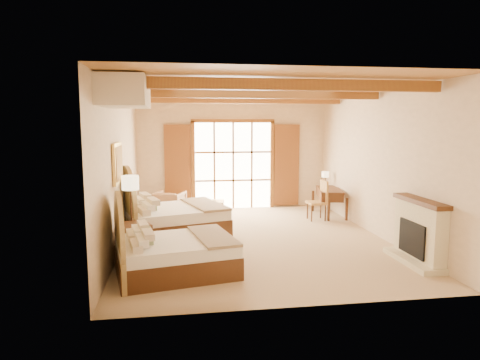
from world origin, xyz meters
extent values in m
plane|color=tan|center=(0.00, 0.00, 0.00)|extent=(7.00, 7.00, 0.00)
plane|color=beige|center=(0.00, 3.50, 1.60)|extent=(5.50, 0.00, 5.50)
plane|color=beige|center=(-2.75, 0.00, 1.60)|extent=(0.00, 7.00, 7.00)
plane|color=beige|center=(2.75, 0.00, 1.60)|extent=(0.00, 7.00, 7.00)
plane|color=#AB6F3A|center=(0.00, 0.00, 3.20)|extent=(7.00, 7.00, 0.00)
cube|color=white|center=(0.00, 3.46, 1.25)|extent=(2.20, 0.02, 2.50)
cube|color=brown|center=(-1.60, 3.43, 1.25)|extent=(0.75, 0.06, 2.40)
cube|color=brown|center=(1.60, 3.43, 1.25)|extent=(0.75, 0.06, 2.40)
cube|color=beige|center=(2.62, -2.00, 0.55)|extent=(0.25, 1.30, 1.10)
cube|color=black|center=(2.55, -2.00, 0.45)|extent=(0.18, 0.80, 0.60)
cube|color=beige|center=(2.53, -2.00, 0.05)|extent=(0.45, 1.40, 0.10)
cube|color=#4A2913|center=(2.61, -2.00, 1.12)|extent=(0.30, 1.40, 0.08)
cube|color=#E3BA54|center=(-2.71, -0.75, 1.75)|extent=(0.05, 0.95, 0.75)
cube|color=gold|center=(-2.68, -0.75, 1.75)|extent=(0.02, 0.82, 0.62)
cube|color=beige|center=(-2.40, -2.00, 2.95)|extent=(0.70, 1.40, 0.45)
cube|color=#4A2913|center=(-1.67, -1.91, 0.18)|extent=(2.13, 1.77, 0.37)
cube|color=white|center=(-1.67, -1.91, 0.47)|extent=(2.09, 1.73, 0.20)
cube|color=#8F7956|center=(-1.03, -1.91, 0.58)|extent=(0.84, 1.54, 0.05)
cube|color=gray|center=(-2.11, -1.91, 0.68)|extent=(0.18, 0.40, 0.22)
cube|color=#4A2913|center=(-1.71, 0.51, 0.21)|extent=(2.50, 2.16, 0.42)
cube|color=white|center=(-1.71, 0.51, 0.53)|extent=(2.45, 2.11, 0.23)
cube|color=#8F7956|center=(-0.99, 0.51, 0.65)|extent=(1.09, 1.76, 0.05)
cube|color=gray|center=(-2.20, 0.51, 0.77)|extent=(0.25, 0.45, 0.25)
cube|color=#4A2913|center=(-2.44, -1.03, 0.33)|extent=(0.71, 0.71, 0.66)
cylinder|color=#342215|center=(-2.50, -0.68, 0.01)|extent=(0.21, 0.21, 0.03)
cylinder|color=#342215|center=(-2.50, -0.68, 0.66)|extent=(0.04, 0.04, 1.28)
cylinder|color=#FFECB2|center=(-2.50, -0.68, 1.37)|extent=(0.32, 0.32, 0.27)
imported|color=#A2734D|center=(-1.83, 2.58, 0.34)|extent=(0.94, 0.95, 0.68)
cube|color=tan|center=(-0.65, 2.59, 0.19)|extent=(0.61, 0.61, 0.38)
cube|color=#4A2913|center=(2.43, 2.04, 0.71)|extent=(0.87, 1.46, 0.05)
cube|color=#4A2913|center=(2.43, 2.04, 0.58)|extent=(0.84, 1.42, 0.21)
cube|color=#B3804B|center=(1.92, 1.57, 0.45)|extent=(0.47, 0.47, 0.06)
cube|color=#B3804B|center=(2.12, 1.57, 0.75)|extent=(0.07, 0.45, 0.55)
cylinder|color=#342215|center=(2.50, 2.59, 0.75)|extent=(0.12, 0.12, 0.02)
cylinder|color=#342215|center=(2.50, 2.59, 0.89)|extent=(0.02, 0.02, 0.28)
cylinder|color=#FFECB2|center=(2.50, 2.59, 1.06)|extent=(0.20, 0.20, 0.16)
camera|label=1|loc=(-1.63, -8.85, 2.47)|focal=32.00mm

